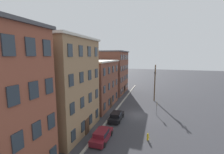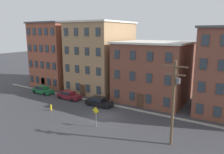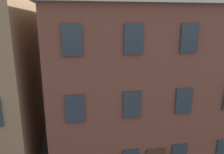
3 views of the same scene
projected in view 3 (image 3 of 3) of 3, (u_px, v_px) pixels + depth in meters
apartment_far at (131, 75)px, 16.11m from camera, size 11.74×10.91×10.06m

